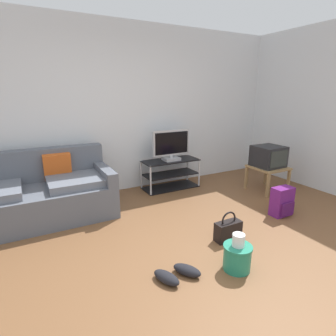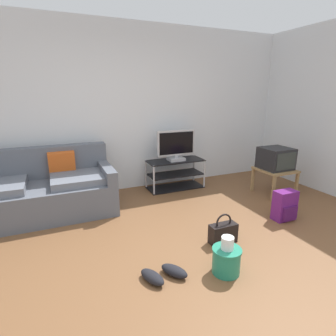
{
  "view_description": "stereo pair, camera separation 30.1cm",
  "coord_description": "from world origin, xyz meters",
  "px_view_note": "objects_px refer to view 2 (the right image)",
  "views": [
    {
      "loc": [
        -1.38,
        -1.9,
        1.64
      ],
      "look_at": [
        0.3,
        1.23,
        0.64
      ],
      "focal_mm": 29.05,
      "sensor_mm": 36.0,
      "label": 1
    },
    {
      "loc": [
        -1.11,
        -2.03,
        1.64
      ],
      "look_at": [
        0.3,
        1.23,
        0.64
      ],
      "focal_mm": 29.05,
      "sensor_mm": 36.0,
      "label": 2
    }
  ],
  "objects_px": {
    "cleaning_bucket": "(226,258)",
    "sneakers_pair": "(163,274)",
    "flat_tv": "(176,146)",
    "handbag": "(223,232)",
    "side_table": "(275,172)",
    "couch": "(40,191)",
    "backpack": "(285,206)",
    "crt_tv": "(276,158)",
    "tv_stand": "(175,174)"
  },
  "relations": [
    {
      "from": "couch",
      "to": "side_table",
      "type": "height_order",
      "value": "couch"
    },
    {
      "from": "couch",
      "to": "flat_tv",
      "type": "relative_size",
      "value": 2.86
    },
    {
      "from": "flat_tv",
      "to": "handbag",
      "type": "height_order",
      "value": "flat_tv"
    },
    {
      "from": "cleaning_bucket",
      "to": "sneakers_pair",
      "type": "xyz_separation_m",
      "value": [
        -0.57,
        0.15,
        -0.1
      ]
    },
    {
      "from": "flat_tv",
      "to": "cleaning_bucket",
      "type": "bearing_deg",
      "value": -103.49
    },
    {
      "from": "couch",
      "to": "crt_tv",
      "type": "bearing_deg",
      "value": -10.7
    },
    {
      "from": "backpack",
      "to": "cleaning_bucket",
      "type": "xyz_separation_m",
      "value": [
        -1.35,
        -0.62,
        -0.05
      ]
    },
    {
      "from": "side_table",
      "to": "tv_stand",
      "type": "bearing_deg",
      "value": 147.0
    },
    {
      "from": "couch",
      "to": "handbag",
      "type": "distance_m",
      "value": 2.49
    },
    {
      "from": "flat_tv",
      "to": "cleaning_bucket",
      "type": "relative_size",
      "value": 1.84
    },
    {
      "from": "cleaning_bucket",
      "to": "side_table",
      "type": "bearing_deg",
      "value": 36.19
    },
    {
      "from": "couch",
      "to": "crt_tv",
      "type": "relative_size",
      "value": 4.22
    },
    {
      "from": "flat_tv",
      "to": "handbag",
      "type": "xyz_separation_m",
      "value": [
        -0.27,
        -1.83,
        -0.64
      ]
    },
    {
      "from": "couch",
      "to": "tv_stand",
      "type": "height_order",
      "value": "couch"
    },
    {
      "from": "couch",
      "to": "sneakers_pair",
      "type": "xyz_separation_m",
      "value": [
        1.02,
        -1.94,
        -0.28
      ]
    },
    {
      "from": "backpack",
      "to": "sneakers_pair",
      "type": "distance_m",
      "value": 1.98
    },
    {
      "from": "cleaning_bucket",
      "to": "sneakers_pair",
      "type": "distance_m",
      "value": 0.6
    },
    {
      "from": "flat_tv",
      "to": "tv_stand",
      "type": "bearing_deg",
      "value": 90.0
    },
    {
      "from": "sneakers_pair",
      "to": "handbag",
      "type": "bearing_deg",
      "value": 19.76
    },
    {
      "from": "side_table",
      "to": "backpack",
      "type": "xyz_separation_m",
      "value": [
        -0.58,
        -0.8,
        -0.17
      ]
    },
    {
      "from": "couch",
      "to": "handbag",
      "type": "height_order",
      "value": "couch"
    },
    {
      "from": "side_table",
      "to": "handbag",
      "type": "distance_m",
      "value": 1.93
    },
    {
      "from": "flat_tv",
      "to": "cleaning_bucket",
      "type": "xyz_separation_m",
      "value": [
        -0.55,
        -2.29,
        -0.61
      ]
    },
    {
      "from": "backpack",
      "to": "cleaning_bucket",
      "type": "height_order",
      "value": "backpack"
    },
    {
      "from": "sneakers_pair",
      "to": "side_table",
      "type": "bearing_deg",
      "value": 26.74
    },
    {
      "from": "backpack",
      "to": "crt_tv",
      "type": "bearing_deg",
      "value": 55.25
    },
    {
      "from": "crt_tv",
      "to": "backpack",
      "type": "relative_size",
      "value": 1.15
    },
    {
      "from": "couch",
      "to": "side_table",
      "type": "relative_size",
      "value": 3.59
    },
    {
      "from": "side_table",
      "to": "cleaning_bucket",
      "type": "relative_size",
      "value": 1.46
    },
    {
      "from": "tv_stand",
      "to": "flat_tv",
      "type": "bearing_deg",
      "value": -90.0
    },
    {
      "from": "tv_stand",
      "to": "cleaning_bucket",
      "type": "xyz_separation_m",
      "value": [
        -0.55,
        -2.31,
        -0.1
      ]
    },
    {
      "from": "flat_tv",
      "to": "backpack",
      "type": "height_order",
      "value": "flat_tv"
    },
    {
      "from": "sneakers_pair",
      "to": "backpack",
      "type": "bearing_deg",
      "value": 13.62
    },
    {
      "from": "side_table",
      "to": "cleaning_bucket",
      "type": "bearing_deg",
      "value": -143.81
    },
    {
      "from": "crt_tv",
      "to": "side_table",
      "type": "bearing_deg",
      "value": -90.0
    },
    {
      "from": "flat_tv",
      "to": "sneakers_pair",
      "type": "bearing_deg",
      "value": -117.62
    },
    {
      "from": "tv_stand",
      "to": "side_table",
      "type": "bearing_deg",
      "value": -33.0
    },
    {
      "from": "handbag",
      "to": "sneakers_pair",
      "type": "xyz_separation_m",
      "value": [
        -0.85,
        -0.3,
        -0.08
      ]
    },
    {
      "from": "couch",
      "to": "backpack",
      "type": "distance_m",
      "value": 3.29
    },
    {
      "from": "crt_tv",
      "to": "couch",
      "type": "bearing_deg",
      "value": 169.3
    },
    {
      "from": "flat_tv",
      "to": "cleaning_bucket",
      "type": "height_order",
      "value": "flat_tv"
    },
    {
      "from": "couch",
      "to": "sneakers_pair",
      "type": "height_order",
      "value": "couch"
    },
    {
      "from": "couch",
      "to": "cleaning_bucket",
      "type": "bearing_deg",
      "value": -52.85
    },
    {
      "from": "couch",
      "to": "flat_tv",
      "type": "xyz_separation_m",
      "value": [
        2.14,
        0.19,
        0.43
      ]
    },
    {
      "from": "crt_tv",
      "to": "handbag",
      "type": "bearing_deg",
      "value": -149.55
    },
    {
      "from": "crt_tv",
      "to": "sneakers_pair",
      "type": "xyz_separation_m",
      "value": [
        -2.5,
        -1.28,
        -0.55
      ]
    },
    {
      "from": "crt_tv",
      "to": "cleaning_bucket",
      "type": "relative_size",
      "value": 1.24
    },
    {
      "from": "handbag",
      "to": "backpack",
      "type": "bearing_deg",
      "value": 8.51
    },
    {
      "from": "tv_stand",
      "to": "cleaning_bucket",
      "type": "distance_m",
      "value": 2.38
    },
    {
      "from": "flat_tv",
      "to": "handbag",
      "type": "distance_m",
      "value": 1.96
    }
  ]
}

